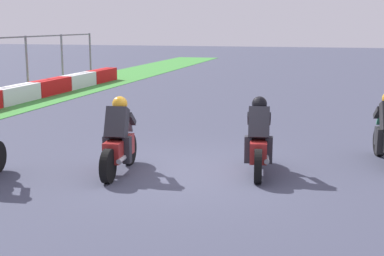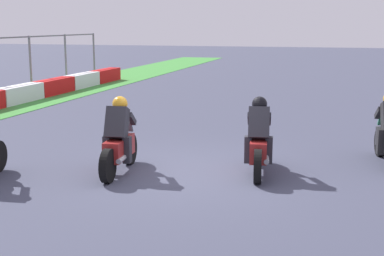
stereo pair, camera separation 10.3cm
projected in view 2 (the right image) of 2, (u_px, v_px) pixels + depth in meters
The scene contains 3 objects.
ground_plane at pixel (191, 173), 10.80m from camera, with size 120.00×120.00×0.00m, color #3F4255.
rider_lane_b at pixel (259, 142), 10.65m from camera, with size 2.04×0.59×1.51m.
rider_lane_c at pixel (119, 142), 10.69m from camera, with size 2.04×0.56×1.51m.
Camera 2 is at (-10.05, -2.80, 2.90)m, focal length 51.12 mm.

